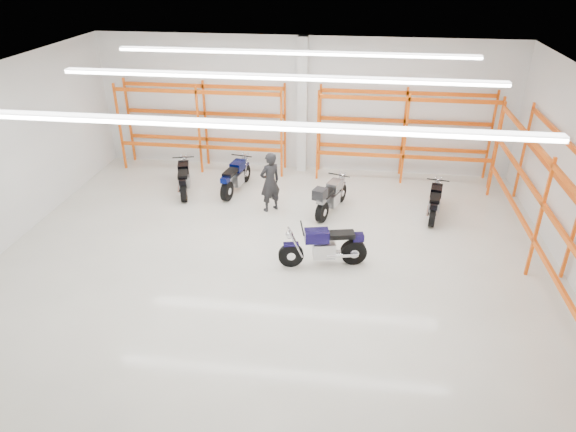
# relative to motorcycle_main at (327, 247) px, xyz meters

# --- Properties ---
(ground) EXTENTS (14.00, 14.00, 0.00)m
(ground) POSITION_rel_motorcycle_main_xyz_m (-1.30, 0.21, -0.50)
(ground) COLOR beige
(ground) RESTS_ON ground
(room_shell) EXTENTS (14.02, 12.02, 4.51)m
(room_shell) POSITION_rel_motorcycle_main_xyz_m (-1.30, 0.24, 2.78)
(room_shell) COLOR silver
(room_shell) RESTS_ON ground
(motorcycle_main) EXTENTS (2.16, 0.80, 1.07)m
(motorcycle_main) POSITION_rel_motorcycle_main_xyz_m (0.00, 0.00, 0.00)
(motorcycle_main) COLOR black
(motorcycle_main) RESTS_ON ground
(motorcycle_back_a) EXTENTS (0.83, 2.01, 1.01)m
(motorcycle_back_a) POSITION_rel_motorcycle_main_xyz_m (-4.77, 3.57, -0.03)
(motorcycle_back_a) COLOR black
(motorcycle_back_a) RESTS_ON ground
(motorcycle_back_b) EXTENTS (0.78, 2.10, 1.04)m
(motorcycle_back_b) POSITION_rel_motorcycle_main_xyz_m (-3.19, 3.86, -0.02)
(motorcycle_back_b) COLOR black
(motorcycle_back_b) RESTS_ON ground
(motorcycle_back_c) EXTENTS (1.00, 2.07, 1.09)m
(motorcycle_back_c) POSITION_rel_motorcycle_main_xyz_m (-0.11, 2.74, 0.02)
(motorcycle_back_c) COLOR black
(motorcycle_back_c) RESTS_ON ground
(motorcycle_back_d) EXTENTS (0.72, 1.93, 0.95)m
(motorcycle_back_d) POSITION_rel_motorcycle_main_xyz_m (2.90, 2.96, -0.06)
(motorcycle_back_d) COLOR black
(motorcycle_back_d) RESTS_ON ground
(standing_man) EXTENTS (0.78, 0.76, 1.81)m
(standing_man) POSITION_rel_motorcycle_main_xyz_m (-1.86, 2.75, 0.40)
(standing_man) COLOR black
(standing_man) RESTS_ON ground
(structural_column) EXTENTS (0.32, 0.32, 4.50)m
(structural_column) POSITION_rel_motorcycle_main_xyz_m (-1.30, 6.03, 1.75)
(structural_column) COLOR white
(structural_column) RESTS_ON ground
(pallet_racking_back_left) EXTENTS (5.67, 0.87, 3.00)m
(pallet_racking_back_left) POSITION_rel_motorcycle_main_xyz_m (-4.70, 5.69, 1.28)
(pallet_racking_back_left) COLOR #F24500
(pallet_racking_back_left) RESTS_ON ground
(pallet_racking_back_right) EXTENTS (5.67, 0.87, 3.00)m
(pallet_racking_back_right) POSITION_rel_motorcycle_main_xyz_m (2.10, 5.69, 1.28)
(pallet_racking_back_right) COLOR #F24500
(pallet_racking_back_right) RESTS_ON ground
(pallet_racking_side) EXTENTS (0.87, 9.07, 3.00)m
(pallet_racking_side) POSITION_rel_motorcycle_main_xyz_m (5.18, 0.21, 1.31)
(pallet_racking_side) COLOR #F24500
(pallet_racking_side) RESTS_ON ground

